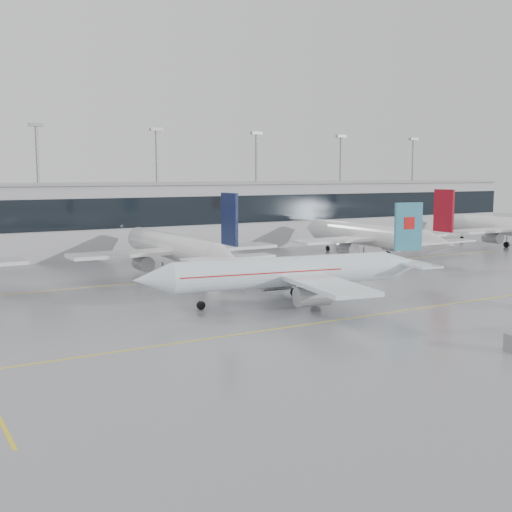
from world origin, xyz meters
TOP-DOWN VIEW (x-y plane):
  - ground at (0.00, 0.00)m, footprint 320.00×320.00m
  - taxi_line_main at (0.00, 0.00)m, footprint 120.00×0.25m
  - taxi_line_north at (0.00, 30.00)m, footprint 120.00×0.25m
  - terminal at (0.00, 62.00)m, footprint 180.00×15.00m
  - terminal_glass at (0.00, 54.45)m, footprint 180.00×0.20m
  - terminal_roof at (0.00, 62.00)m, footprint 182.00×16.00m
  - light_masts at (0.00, 68.00)m, footprint 156.40×1.00m
  - air_canada_jet at (3.38, 9.26)m, footprint 34.48×27.33m
  - parked_jet_c at (-0.00, 33.69)m, footprint 29.64×36.96m
  - parked_jet_d at (35.00, 33.69)m, footprint 29.64×36.96m
  - parked_jet_e at (70.00, 33.69)m, footprint 29.64×36.96m

SIDE VIEW (x-z plane):
  - ground at x=0.00m, z-range 0.00..0.00m
  - taxi_line_main at x=0.00m, z-range 0.00..0.01m
  - taxi_line_north at x=0.00m, z-range 0.00..0.01m
  - air_canada_jet at x=3.38m, z-range -1.97..8.65m
  - parked_jet_c at x=0.00m, z-range -2.15..9.57m
  - parked_jet_d at x=35.00m, z-range -2.15..9.57m
  - parked_jet_e at x=70.00m, z-range -2.15..9.57m
  - terminal at x=0.00m, z-range 0.00..12.00m
  - terminal_glass at x=0.00m, z-range 5.00..10.00m
  - terminal_roof at x=0.00m, z-range 12.00..12.40m
  - light_masts at x=0.00m, z-range 2.04..24.64m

